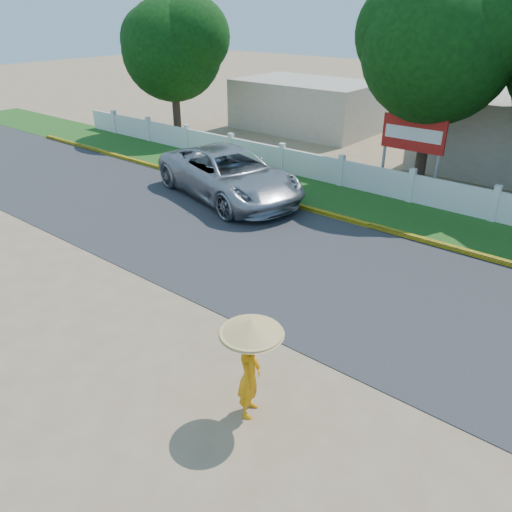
% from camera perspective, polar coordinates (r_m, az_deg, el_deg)
% --- Properties ---
extents(ground, '(120.00, 120.00, 0.00)m').
position_cam_1_polar(ground, '(11.39, -6.44, -9.40)').
color(ground, '#9E8460').
rests_on(ground, ground).
extents(road, '(60.00, 7.00, 0.02)m').
position_cam_1_polar(road, '(14.37, 6.30, -1.11)').
color(road, '#38383A').
rests_on(road, ground).
extents(grass_verge, '(60.00, 3.50, 0.03)m').
position_cam_1_polar(grass_verge, '(18.64, 15.26, 4.81)').
color(grass_verge, '#2D601E').
rests_on(grass_verge, ground).
extents(curb, '(40.00, 0.18, 0.16)m').
position_cam_1_polar(curb, '(17.17, 12.86, 3.42)').
color(curb, yellow).
rests_on(curb, ground).
extents(fence, '(40.00, 0.10, 1.10)m').
position_cam_1_polar(fence, '(19.73, 17.26, 7.42)').
color(fence, silver).
rests_on(fence, ground).
extents(building_far, '(8.00, 5.00, 2.80)m').
position_cam_1_polar(building_far, '(30.79, 5.77, 16.75)').
color(building_far, '#B7AD99').
rests_on(building_far, ground).
extents(vehicle, '(7.26, 4.72, 1.86)m').
position_cam_1_polar(vehicle, '(19.27, -3.07, 9.33)').
color(vehicle, '#9FA0A7').
rests_on(vehicle, ground).
extents(monk_with_parasol, '(1.12, 1.12, 2.04)m').
position_cam_1_polar(monk_with_parasol, '(8.73, -0.66, -11.14)').
color(monk_with_parasol, orange).
rests_on(monk_with_parasol, ground).
extents(billboard, '(2.50, 0.13, 2.95)m').
position_cam_1_polar(billboard, '(20.50, 17.50, 12.75)').
color(billboard, gray).
rests_on(billboard, ground).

